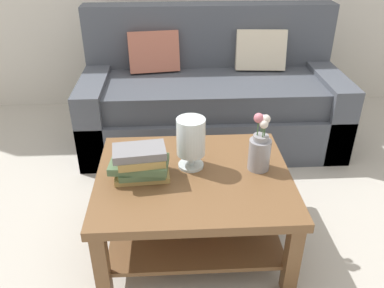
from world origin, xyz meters
TOP-DOWN VIEW (x-y plane):
  - ground_plane at (0.00, 0.00)m, footprint 10.00×10.00m
  - couch at (0.13, 0.81)m, footprint 2.04×0.90m
  - coffee_table at (-0.09, -0.45)m, footprint 1.03×0.86m
  - book_stack_main at (-0.36, -0.46)m, footprint 0.31×0.22m
  - glass_hurricane_vase at (-0.10, -0.37)m, footprint 0.15×0.15m
  - flower_pitcher at (0.27, -0.41)m, footprint 0.12×0.12m

SIDE VIEW (x-z plane):
  - ground_plane at x=0.00m, z-range 0.00..0.00m
  - coffee_table at x=-0.09m, z-range 0.10..0.57m
  - couch at x=0.13m, z-range -0.17..0.89m
  - book_stack_main at x=-0.36m, z-range 0.47..0.66m
  - flower_pitcher at x=0.27m, z-range 0.43..0.76m
  - glass_hurricane_vase at x=-0.10m, z-range 0.50..0.79m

